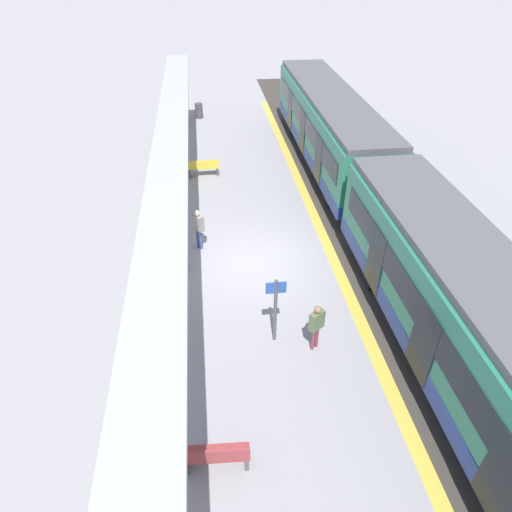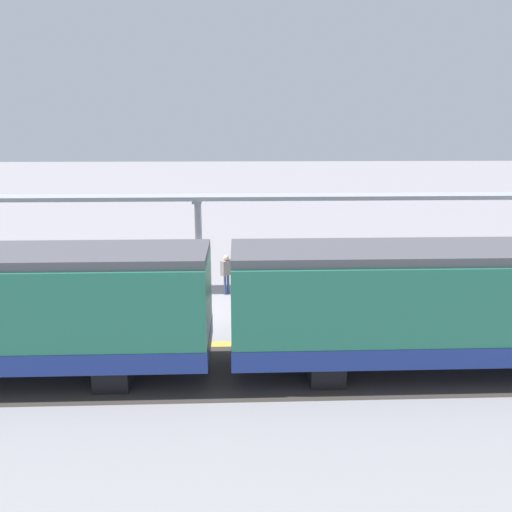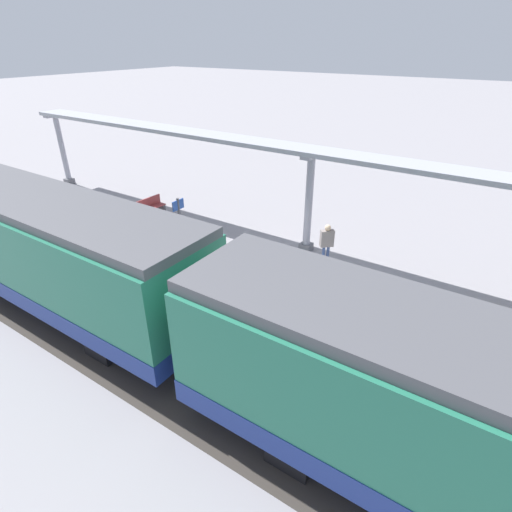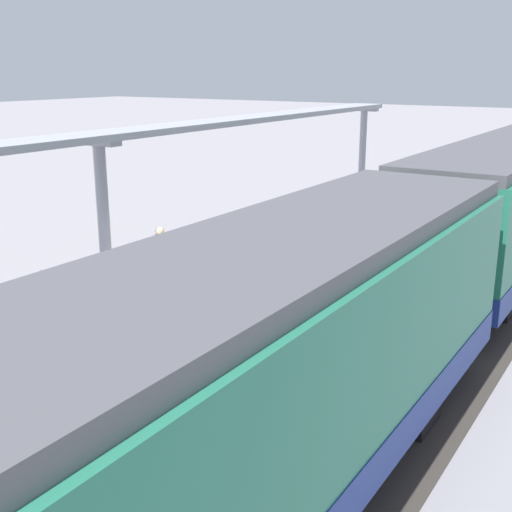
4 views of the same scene
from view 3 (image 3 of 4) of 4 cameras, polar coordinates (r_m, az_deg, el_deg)
ground_plane at (r=13.92m, az=1.56°, el=-3.24°), size 176.00×176.00×0.00m
tactile_edge_strip at (r=11.99m, az=-5.89°, el=-9.20°), size 0.39×37.45×0.01m
trackbed at (r=11.00m, az=-11.91°, el=-13.80°), size 3.20×49.45×0.01m
train_far_carriage at (r=14.36m, az=-29.73°, el=2.10°), size 2.65×13.70×3.48m
canopy_pillar_second at (r=15.12m, az=7.38°, el=7.21°), size 1.10×0.44×3.76m
canopy_pillar_third at (r=25.22m, az=-25.47°, el=13.27°), size 1.10×0.44×3.76m
canopy_beam at (r=14.60m, az=7.42°, el=14.41°), size 1.20×30.49×0.16m
bench_near_end at (r=19.33m, az=-14.70°, el=6.58°), size 1.52×0.52×0.86m
platform_info_sign at (r=15.30m, az=-10.66°, el=4.87°), size 0.56×0.10×2.20m
passenger_waiting_near_edge at (r=15.08m, az=-14.59°, el=2.60°), size 0.49×0.42×1.56m
passenger_by_the_benches at (r=14.45m, az=9.88°, el=2.13°), size 0.47×0.49×1.62m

